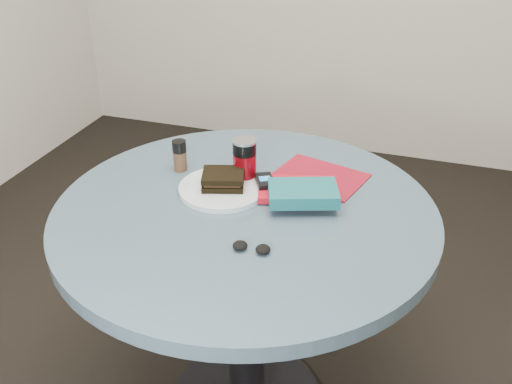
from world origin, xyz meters
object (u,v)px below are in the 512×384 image
(plate, at_px, (223,189))
(novel, at_px, (303,193))
(table, at_px, (246,257))
(pepper_grinder, at_px, (180,155))
(mp3_player, at_px, (265,181))
(soda_can, at_px, (245,160))
(red_book, at_px, (297,189))
(sandwich, at_px, (223,179))
(headphones, at_px, (251,248))
(magazine, at_px, (319,177))

(plate, relative_size, novel, 1.35)
(table, relative_size, novel, 5.64)
(plate, bearing_deg, table, -34.68)
(pepper_grinder, distance_m, mp3_player, 0.27)
(soda_can, bearing_deg, red_book, -10.28)
(novel, bearing_deg, table, -179.66)
(mp3_player, bearing_deg, sandwich, -160.06)
(soda_can, height_order, headphones, soda_can)
(plate, relative_size, pepper_grinder, 2.59)
(sandwich, height_order, magazine, sandwich)
(magazine, bearing_deg, sandwich, -131.42)
(table, relative_size, soda_can, 8.10)
(plate, distance_m, magazine, 0.28)
(mp3_player, bearing_deg, magazine, 42.43)
(plate, bearing_deg, magazine, 34.18)
(sandwich, bearing_deg, magazine, 33.50)
(pepper_grinder, distance_m, magazine, 0.40)
(headphones, bearing_deg, sandwich, 123.74)
(pepper_grinder, height_order, headphones, pepper_grinder)
(soda_can, xyz_separation_m, red_book, (0.16, -0.03, -0.05))
(table, xyz_separation_m, red_book, (0.11, 0.11, 0.18))
(soda_can, distance_m, mp3_player, 0.09)
(plate, xyz_separation_m, headphones, (0.16, -0.24, 0.00))
(plate, bearing_deg, mp3_player, 21.90)
(soda_can, height_order, magazine, soda_can)
(plate, height_order, magazine, plate)
(magazine, bearing_deg, plate, -130.74)
(pepper_grinder, xyz_separation_m, red_book, (0.36, -0.03, -0.03))
(novel, xyz_separation_m, headphones, (-0.06, -0.23, -0.03))
(sandwich, distance_m, headphones, 0.29)
(table, distance_m, magazine, 0.31)
(red_book, height_order, headphones, red_book)
(sandwich, distance_m, magazine, 0.28)
(novel, bearing_deg, pepper_grinder, 148.13)
(mp3_player, bearing_deg, red_book, 4.33)
(sandwich, bearing_deg, pepper_grinder, 155.47)
(plate, height_order, pepper_grinder, pepper_grinder)
(red_book, distance_m, mp3_player, 0.09)
(mp3_player, distance_m, headphones, 0.29)
(pepper_grinder, height_order, novel, pepper_grinder)
(sandwich, bearing_deg, headphones, -56.26)
(sandwich, relative_size, headphones, 1.46)
(table, xyz_separation_m, soda_can, (-0.05, 0.14, 0.23))
(sandwich, relative_size, red_book, 0.65)
(magazine, height_order, novel, novel)
(red_book, bearing_deg, table, -150.36)
(pepper_grinder, relative_size, mp3_player, 1.02)
(soda_can, bearing_deg, table, -70.67)
(plate, xyz_separation_m, magazine, (0.23, 0.16, -0.01))
(table, xyz_separation_m, plate, (-0.08, 0.06, 0.17))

